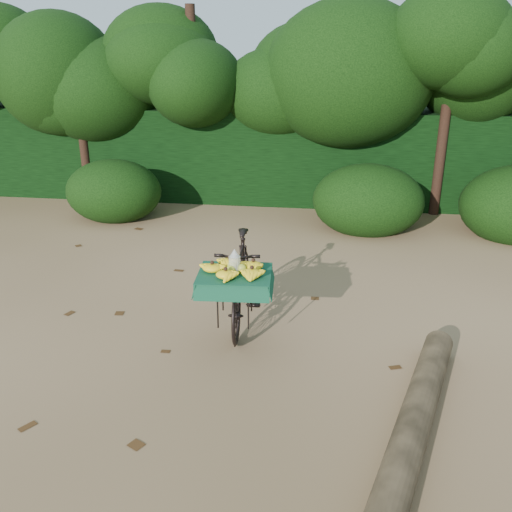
# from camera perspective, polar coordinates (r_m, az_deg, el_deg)

# --- Properties ---
(ground) EXTENTS (80.00, 80.00, 0.00)m
(ground) POSITION_cam_1_polar(r_m,az_deg,el_deg) (5.65, -1.98, -10.22)
(ground) COLOR tan
(ground) RESTS_ON ground
(vendor_bicycle) EXTENTS (0.77, 1.78, 1.02)m
(vendor_bicycle) POSITION_cam_1_polar(r_m,az_deg,el_deg) (6.03, -1.63, -2.52)
(vendor_bicycle) COLOR black
(vendor_bicycle) RESTS_ON ground
(fallen_log) EXTENTS (1.37, 3.64, 0.27)m
(fallen_log) POSITION_cam_1_polar(r_m,az_deg,el_deg) (4.35, 15.17, -20.05)
(fallen_log) COLOR brown
(fallen_log) RESTS_ON ground
(hedge_backdrop) EXTENTS (26.00, 1.80, 1.80)m
(hedge_backdrop) POSITION_cam_1_polar(r_m,az_deg,el_deg) (11.26, 3.57, 10.76)
(hedge_backdrop) COLOR black
(hedge_backdrop) RESTS_ON ground
(tree_row) EXTENTS (14.50, 2.00, 4.00)m
(tree_row) POSITION_cam_1_polar(r_m,az_deg,el_deg) (10.40, -0.38, 16.04)
(tree_row) COLOR black
(tree_row) RESTS_ON ground
(bush_clumps) EXTENTS (8.80, 1.70, 0.90)m
(bush_clumps) POSITION_cam_1_polar(r_m,az_deg,el_deg) (9.39, 5.56, 5.73)
(bush_clumps) COLOR black
(bush_clumps) RESTS_ON ground
(leaf_litter) EXTENTS (7.00, 7.30, 0.01)m
(leaf_litter) POSITION_cam_1_polar(r_m,az_deg,el_deg) (6.21, -0.94, -7.08)
(leaf_litter) COLOR #442812
(leaf_litter) RESTS_ON ground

